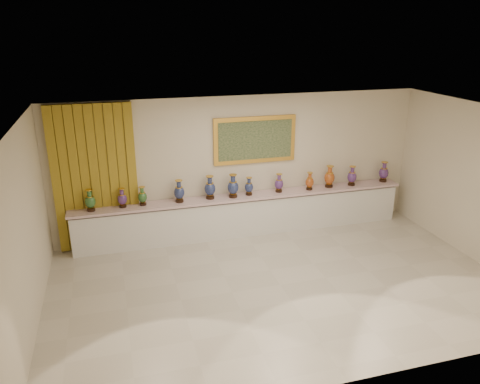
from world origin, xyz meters
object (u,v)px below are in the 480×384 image
(vase_0, at_px, (90,201))
(vase_2, at_px, (142,197))
(vase_1, at_px, (122,199))
(counter, at_px, (244,215))

(vase_0, bearing_deg, vase_2, 2.39)
(vase_1, relative_size, vase_2, 1.02)
(vase_2, bearing_deg, vase_1, -178.28)
(vase_0, bearing_deg, vase_1, 2.83)
(vase_0, bearing_deg, counter, 0.53)
(counter, bearing_deg, vase_0, -179.47)
(vase_0, xyz_separation_m, vase_1, (0.61, 0.03, -0.02))
(vase_0, height_order, vase_1, vase_0)
(counter, bearing_deg, vase_1, 179.98)
(counter, xyz_separation_m, vase_1, (-2.55, 0.00, 0.64))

